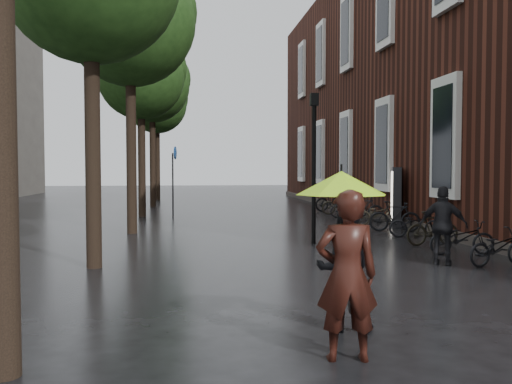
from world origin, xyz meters
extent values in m
cube|color=#38160F|center=(10.50, 19.50, 6.00)|extent=(10.00, 33.00, 12.00)
cube|color=silver|center=(5.45, 10.50, 3.00)|extent=(0.25, 1.60, 3.60)
cube|color=black|center=(5.35, 10.50, 3.00)|extent=(0.10, 1.20, 3.00)
cube|color=silver|center=(5.45, 15.50, 3.00)|extent=(0.25, 1.60, 3.60)
cube|color=black|center=(5.35, 15.50, 3.00)|extent=(0.10, 1.20, 3.00)
cube|color=silver|center=(5.45, 15.50, 8.50)|extent=(0.25, 1.60, 3.60)
cube|color=black|center=(5.35, 15.50, 8.50)|extent=(0.10, 1.20, 3.00)
cube|color=silver|center=(5.45, 20.50, 3.00)|extent=(0.25, 1.60, 3.60)
cube|color=black|center=(5.35, 20.50, 3.00)|extent=(0.10, 1.20, 3.00)
cube|color=silver|center=(5.45, 20.50, 8.50)|extent=(0.25, 1.60, 3.60)
cube|color=black|center=(5.35, 20.50, 8.50)|extent=(0.10, 1.20, 3.00)
cube|color=silver|center=(5.45, 25.50, 3.00)|extent=(0.25, 1.60, 3.60)
cube|color=black|center=(5.35, 25.50, 3.00)|extent=(0.10, 1.20, 3.00)
cube|color=silver|center=(5.45, 25.50, 8.50)|extent=(0.25, 1.60, 3.60)
cube|color=black|center=(5.35, 25.50, 8.50)|extent=(0.10, 1.20, 3.00)
cube|color=silver|center=(5.45, 30.50, 3.00)|extent=(0.25, 1.60, 3.60)
cube|color=black|center=(5.35, 30.50, 3.00)|extent=(0.10, 1.20, 3.00)
cube|color=silver|center=(5.45, 30.50, 8.50)|extent=(0.25, 1.60, 3.60)
cube|color=black|center=(5.35, 30.50, 8.50)|extent=(0.10, 1.20, 3.00)
cube|color=#3F3833|center=(5.60, 19.50, 0.15)|extent=(0.40, 33.00, 0.30)
cylinder|color=black|center=(-4.00, 1.00, 2.34)|extent=(0.32, 0.32, 4.68)
cylinder|color=black|center=(-4.10, 7.00, 2.25)|extent=(0.32, 0.32, 4.51)
cylinder|color=black|center=(-3.90, 13.00, 2.48)|extent=(0.32, 0.32, 4.95)
cylinder|color=black|center=(-4.05, 19.00, 2.20)|extent=(0.32, 0.32, 4.40)
cylinder|color=black|center=(-3.95, 25.00, 2.39)|extent=(0.32, 0.32, 4.79)
cylinder|color=black|center=(-4.00, 31.00, 2.28)|extent=(0.32, 0.32, 4.57)
imported|color=black|center=(-0.44, 1.02, 0.94)|extent=(0.72, 0.51, 1.88)
imported|color=black|center=(-0.14, 2.10, 0.78)|extent=(0.88, 0.76, 1.56)
cylinder|color=black|center=(-0.37, 1.48, 1.24)|extent=(0.02, 0.02, 1.39)
cone|color=#B2FD1A|center=(-0.37, 1.48, 1.93)|extent=(1.09, 1.09, 0.28)
cylinder|color=black|center=(-0.37, 1.48, 2.11)|extent=(0.02, 0.02, 0.08)
imported|color=black|center=(3.34, 6.38, 0.85)|extent=(1.07, 0.88, 1.71)
imported|color=black|center=(4.46, 6.10, 0.41)|extent=(1.64, 0.89, 0.82)
imported|color=black|center=(4.44, 7.62, 0.42)|extent=(1.63, 0.70, 0.83)
imported|color=black|center=(4.42, 9.14, 0.47)|extent=(1.60, 0.61, 0.94)
imported|color=black|center=(4.69, 10.84, 0.41)|extent=(1.66, 0.90, 0.83)
imported|color=black|center=(4.66, 12.41, 0.50)|extent=(1.74, 0.82, 1.01)
imported|color=black|center=(4.74, 14.27, 0.43)|extent=(1.67, 0.69, 0.86)
imported|color=black|center=(4.72, 15.84, 0.50)|extent=(1.70, 0.66, 1.00)
imported|color=black|center=(4.62, 17.40, 0.42)|extent=(1.60, 0.59, 0.84)
imported|color=black|center=(4.75, 18.84, 0.47)|extent=(1.87, 0.94, 0.94)
imported|color=black|center=(4.77, 20.60, 0.52)|extent=(1.78, 0.79, 1.04)
cube|color=black|center=(5.30, 13.90, 1.06)|extent=(0.29, 1.41, 2.12)
cube|color=beige|center=(5.15, 13.90, 1.11)|extent=(0.04, 1.18, 1.74)
cylinder|color=black|center=(1.32, 9.91, 1.94)|extent=(0.12, 0.12, 3.87)
cube|color=black|center=(1.32, 9.91, 3.97)|extent=(0.21, 0.21, 0.34)
sphere|color=#FFE5B2|center=(1.32, 9.91, 3.97)|extent=(0.17, 0.17, 0.17)
cylinder|color=#262628|center=(-2.73, 18.46, 1.36)|extent=(0.07, 0.07, 2.73)
cylinder|color=navy|center=(-2.62, 18.46, 2.73)|extent=(0.03, 0.55, 0.55)
camera|label=1|loc=(-2.17, -4.65, 2.11)|focal=38.00mm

